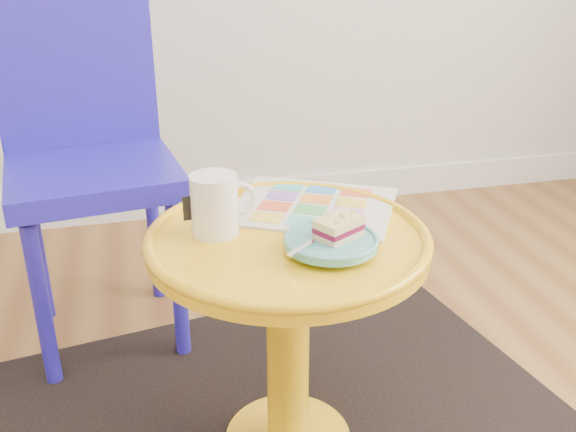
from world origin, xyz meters
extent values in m
cube|color=white|center=(0.00, 1.99, 0.06)|extent=(4.00, 0.02, 0.12)
cylinder|color=#EBAD13|center=(0.23, 0.68, 0.25)|extent=(0.09, 0.09, 0.45)
cylinder|color=#EBAD13|center=(0.23, 0.68, 0.49)|extent=(0.53, 0.53, 0.03)
cylinder|color=#231BB2|center=(-0.28, 1.03, 0.22)|extent=(0.04, 0.04, 0.43)
cylinder|color=#231BB2|center=(0.04, 1.07, 0.22)|extent=(0.04, 0.04, 0.43)
cylinder|color=#231BB2|center=(-0.32, 1.35, 0.22)|extent=(0.04, 0.04, 0.43)
cylinder|color=#231BB2|center=(0.00, 1.39, 0.22)|extent=(0.04, 0.04, 0.43)
cube|color=#231BB2|center=(-0.14, 1.21, 0.47)|extent=(0.46, 0.46, 0.05)
cube|color=#231BB2|center=(-0.17, 1.39, 0.71)|extent=(0.41, 0.10, 0.43)
cube|color=silver|center=(0.31, 0.80, 0.51)|extent=(0.41, 0.39, 0.01)
cylinder|color=white|center=(0.10, 0.73, 0.56)|extent=(0.09, 0.09, 0.12)
torus|color=white|center=(0.15, 0.73, 0.57)|extent=(0.07, 0.02, 0.07)
cylinder|color=#D1B78C|center=(0.10, 0.73, 0.61)|extent=(0.08, 0.08, 0.01)
cylinder|color=#4FA3A9|center=(0.29, 0.60, 0.51)|extent=(0.06, 0.06, 0.01)
cylinder|color=#4FA3A9|center=(0.29, 0.60, 0.52)|extent=(0.17, 0.17, 0.01)
cube|color=#D3BC8C|center=(0.30, 0.61, 0.53)|extent=(0.10, 0.09, 0.01)
cube|color=maroon|center=(0.30, 0.61, 0.54)|extent=(0.10, 0.09, 0.01)
cube|color=#EADB8C|center=(0.30, 0.61, 0.56)|extent=(0.10, 0.09, 0.01)
cube|color=silver|center=(0.24, 0.59, 0.53)|extent=(0.09, 0.08, 0.00)
cube|color=silver|center=(0.30, 0.63, 0.53)|extent=(0.04, 0.04, 0.00)
camera|label=1|loc=(-0.03, -0.36, 1.02)|focal=40.00mm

